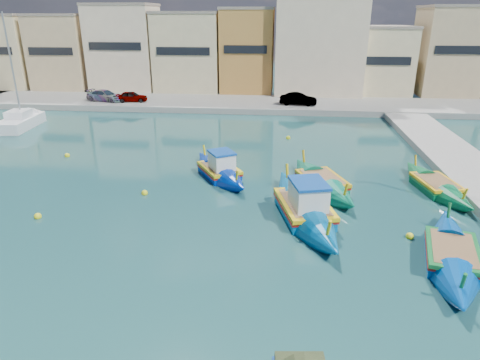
% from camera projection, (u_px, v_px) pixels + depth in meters
% --- Properties ---
extents(ground, '(160.00, 160.00, 0.00)m').
position_uv_depth(ground, '(129.00, 260.00, 17.64)').
color(ground, '#153940').
rests_on(ground, ground).
extents(north_quay, '(80.00, 8.00, 0.60)m').
position_uv_depth(north_quay, '(228.00, 104.00, 47.22)').
color(north_quay, gray).
rests_on(north_quay, ground).
extents(north_townhouses, '(83.20, 7.87, 10.19)m').
position_uv_depth(north_townhouses, '(290.00, 54.00, 51.73)').
color(north_townhouses, beige).
rests_on(north_townhouses, ground).
extents(church_block, '(10.00, 10.00, 19.10)m').
position_uv_depth(church_block, '(319.00, 24.00, 50.77)').
color(church_block, beige).
rests_on(church_block, ground).
extents(parked_cars, '(25.23, 2.67, 1.26)m').
position_uv_depth(parked_cars, '(172.00, 97.00, 46.07)').
color(parked_cars, '#4C1919').
rests_on(parked_cars, north_quay).
extents(luzzu_turquoise_cabin, '(4.49, 10.11, 3.17)m').
position_uv_depth(luzzu_turquoise_cabin, '(304.00, 209.00, 21.36)').
color(luzzu_turquoise_cabin, '#0062A5').
rests_on(luzzu_turquoise_cabin, ground).
extents(luzzu_blue_cabin, '(5.37, 7.39, 2.66)m').
position_uv_depth(luzzu_blue_cabin, '(220.00, 172.00, 26.68)').
color(luzzu_blue_cabin, '#002AA1').
rests_on(luzzu_blue_cabin, ground).
extents(luzzu_cyan_mid, '(3.14, 7.75, 2.23)m').
position_uv_depth(luzzu_cyan_mid, '(436.00, 187.00, 24.54)').
color(luzzu_cyan_mid, '#0A703D').
rests_on(luzzu_cyan_mid, ground).
extents(luzzu_green, '(4.67, 8.18, 2.51)m').
position_uv_depth(luzzu_green, '(322.00, 184.00, 24.87)').
color(luzzu_green, '#0B7356').
rests_on(luzzu_green, ground).
extents(luzzu_blue_south, '(3.92, 8.56, 2.41)m').
position_uv_depth(luzzu_blue_south, '(452.00, 257.00, 17.41)').
color(luzzu_blue_south, '#0048A6').
rests_on(luzzu_blue_south, ground).
extents(yacht_north, '(2.98, 8.07, 10.53)m').
position_uv_depth(yacht_north, '(29.00, 119.00, 39.78)').
color(yacht_north, white).
rests_on(yacht_north, ground).
extents(mooring_buoys, '(21.53, 26.08, 0.36)m').
position_uv_depth(mooring_buoys, '(183.00, 197.00, 23.59)').
color(mooring_buoys, '#FAF71A').
rests_on(mooring_buoys, ground).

